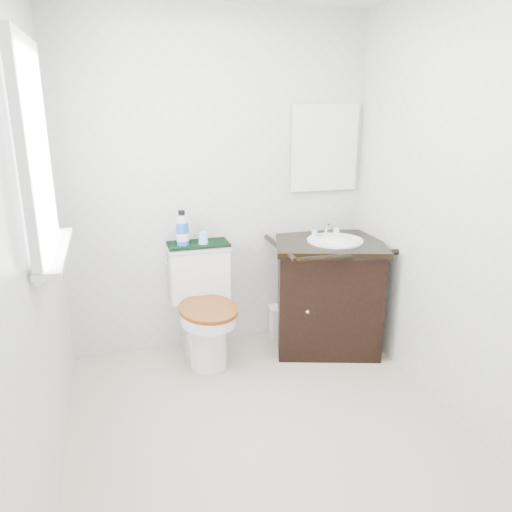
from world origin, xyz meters
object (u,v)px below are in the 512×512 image
vanity (327,290)px  mouthwash_bottle (182,229)px  trash_bin (281,321)px  toilet (203,311)px  cup (203,238)px

vanity → mouthwash_bottle: bearing=171.2°
trash_bin → mouthwash_bottle: 1.10m
toilet → cup: 0.52m
vanity → mouthwash_bottle: (-1.04, 0.16, 0.50)m
toilet → trash_bin: bearing=11.8°
vanity → trash_bin: bearing=146.1°
mouthwash_bottle → toilet: bearing=-41.3°
toilet → cup: (0.03, 0.09, 0.51)m
toilet → cup: bearing=71.2°
toilet → mouthwash_bottle: mouthwash_bottle is taller
toilet → cup: size_ratio=9.42×
mouthwash_bottle → trash_bin: bearing=2.7°
trash_bin → cup: (-0.60, -0.04, 0.73)m
trash_bin → mouthwash_bottle: size_ratio=1.06×
vanity → trash_bin: size_ratio=3.55×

